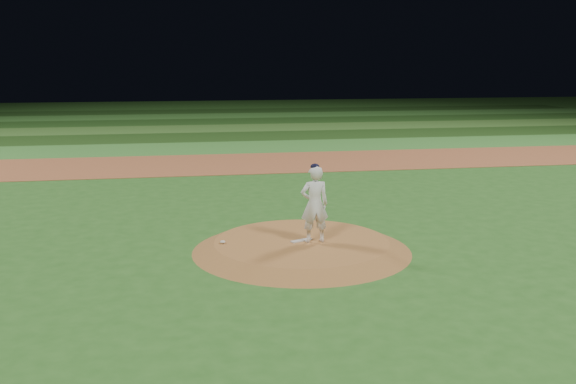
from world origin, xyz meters
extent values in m
plane|color=#265A1D|center=(0.00, 0.00, 0.00)|extent=(120.00, 120.00, 0.00)
cube|color=brown|center=(0.00, 14.00, 0.01)|extent=(70.00, 6.00, 0.02)
cube|color=#35792C|center=(0.00, 19.50, 0.01)|extent=(70.00, 5.00, 0.02)
cube|color=#1C3F14|center=(0.00, 24.50, 0.01)|extent=(70.00, 5.00, 0.02)
cube|color=#396B27|center=(0.00, 29.50, 0.01)|extent=(70.00, 5.00, 0.02)
cube|color=#1C4415|center=(0.00, 34.50, 0.01)|extent=(70.00, 5.00, 0.02)
cube|color=#316E28|center=(0.00, 39.50, 0.01)|extent=(70.00, 5.00, 0.02)
cube|color=#1B4014|center=(0.00, 44.50, 0.01)|extent=(70.00, 5.00, 0.02)
cone|color=#965F2E|center=(0.00, 0.00, 0.12)|extent=(5.50, 5.50, 0.25)
cube|color=beige|center=(0.00, 0.01, 0.26)|extent=(0.60, 0.37, 0.03)
ellipsoid|color=silver|center=(-1.98, 0.13, 0.29)|extent=(0.13, 0.13, 0.07)
imported|color=white|center=(0.30, -0.13, 1.21)|extent=(0.72, 0.48, 1.93)
ellipsoid|color=black|center=(0.30, -0.13, 2.16)|extent=(0.22, 0.22, 0.15)
camera|label=1|loc=(-3.00, -15.25, 4.74)|focal=40.00mm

